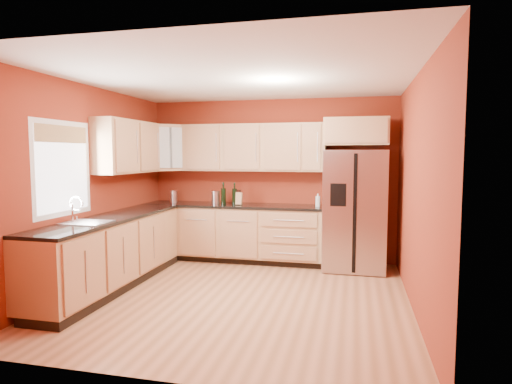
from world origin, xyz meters
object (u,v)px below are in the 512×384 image
knife_block (239,199)px  wine_bottle_a (223,193)px  canister_left (174,197)px  soap_dispenser (318,200)px  refrigerator (354,210)px

knife_block → wine_bottle_a: bearing=165.4°
canister_left → knife_block: bearing=-5.0°
wine_bottle_a → soap_dispenser: wine_bottle_a is taller
knife_block → canister_left: bearing=171.4°
refrigerator → wine_bottle_a: (-2.06, 0.07, 0.21)m
refrigerator → knife_block: 1.79m
soap_dispenser → knife_block: bearing=-177.8°
refrigerator → knife_block: (-1.79, 0.02, 0.13)m
canister_left → wine_bottle_a: wine_bottle_a is taller
wine_bottle_a → knife_block: size_ratio=1.80×
refrigerator → wine_bottle_a: 2.07m
canister_left → wine_bottle_a: size_ratio=0.54×
knife_block → soap_dispenser: size_ratio=0.97×
refrigerator → soap_dispenser: bearing=173.4°
canister_left → soap_dispenser: soap_dispenser is taller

